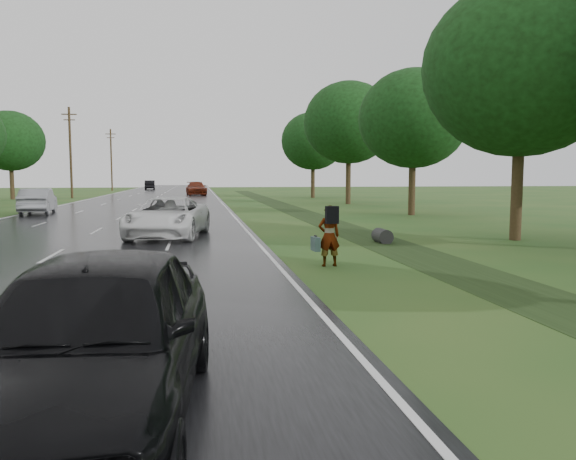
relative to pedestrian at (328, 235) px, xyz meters
The scene contains 18 objects.
road 40.94m from the pedestrian, 101.53° to the left, with size 14.00×180.00×0.04m, color black.
edge_stripe_east 40.14m from the pedestrian, 92.04° to the left, with size 0.12×180.00×0.01m, color silver.
edge_stripe_west 42.81m from the pedestrian, 110.42° to the left, with size 0.12×180.00×0.01m, color silver.
center_line 40.94m from the pedestrian, 101.53° to the left, with size 0.12×180.00×0.01m, color silver.
drainage_ditch 14.24m from the pedestrian, 76.48° to the left, with size 2.20×120.00×0.56m.
utility_pole_far 53.21m from the pedestrian, 109.13° to the left, with size 1.60×0.26×10.00m.
utility_pole_distant 82.09m from the pedestrian, 102.24° to the left, with size 1.60×0.26×10.00m.
tree_east_b 11.72m from the pedestrian, 30.08° to the left, with size 7.60×7.60×10.11m.
tree_east_c 22.21m from the pedestrian, 62.33° to the left, with size 7.00×7.00×9.29m.
tree_east_d 35.04m from the pedestrian, 73.80° to the left, with size 8.00×8.00×10.76m.
tree_east_f 48.33m from the pedestrian, 78.81° to the left, with size 7.20×7.20×9.62m.
tree_west_f 53.57m from the pedestrian, 115.53° to the left, with size 7.00×7.00×9.29m.
pedestrian is the anchor object (origin of this frame).
white_pickup 9.42m from the pedestrian, 120.91° to the left, with size 2.71×5.88×1.63m, color silver.
dark_sedan 10.60m from the pedestrian, 116.20° to the right, with size 2.12×5.26×1.79m, color black.
silver_sedan 27.47m from the pedestrian, 120.59° to the left, with size 1.77×5.07×1.67m, color gray.
far_car_red 57.45m from the pedestrian, 93.74° to the left, with size 2.36×5.81×1.68m, color maroon.
far_car_dark 87.17m from the pedestrian, 97.80° to the left, with size 1.68×4.81×1.58m, color black.
Camera 1 is at (4.55, -10.42, 2.57)m, focal length 35.00 mm.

